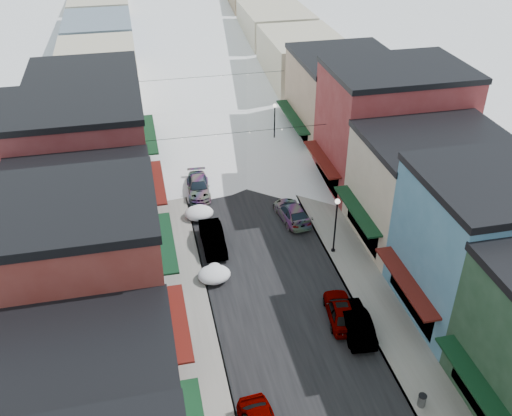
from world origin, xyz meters
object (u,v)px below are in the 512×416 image
trash_can (422,400)px  streetlamp_near (336,219)px  car_green_sedan (355,322)px  car_dark_hatch (213,238)px

trash_can → streetlamp_near: streetlamp_near is taller
trash_can → streetlamp_near: 15.61m
car_green_sedan → trash_can: size_ratio=5.74×
trash_can → car_dark_hatch: bearing=117.1°
car_dark_hatch → car_green_sedan: (7.83, -11.56, -0.02)m
car_green_sedan → trash_can: car_green_sedan is taller
car_green_sedan → trash_can: bearing=107.9°
streetlamp_near → trash_can: bearing=-89.8°
trash_can → car_green_sedan: bearing=102.8°
car_dark_hatch → trash_can: bearing=-62.9°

